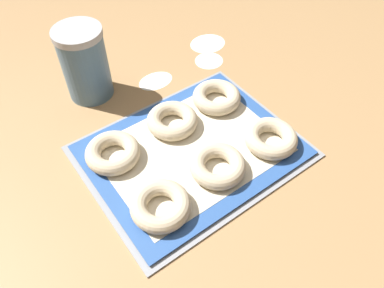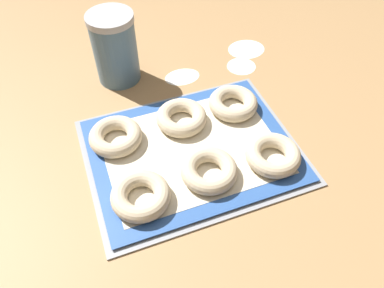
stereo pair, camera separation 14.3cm
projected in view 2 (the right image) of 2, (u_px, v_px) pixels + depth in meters
The scene contains 13 objects.
ground_plane at pixel (202, 153), 0.82m from camera, with size 2.80×2.80×0.00m, color #A87F51.
baking_tray at pixel (192, 151), 0.81m from camera, with size 0.45×0.36×0.01m.
baking_mat at pixel (192, 149), 0.81m from camera, with size 0.43×0.34×0.00m.
bagel_front_left at pixel (141, 196), 0.71m from camera, with size 0.12×0.12×0.03m.
bagel_front_center at pixel (209, 170), 0.75m from camera, with size 0.12×0.12×0.03m.
bagel_front_right at pixel (273, 155), 0.78m from camera, with size 0.12×0.12×0.03m.
bagel_back_left at pixel (116, 136), 0.81m from camera, with size 0.12×0.12×0.03m.
bagel_back_center at pixel (181, 118), 0.85m from camera, with size 0.12×0.12×0.03m.
bagel_back_right at pixel (233, 103), 0.88m from camera, with size 0.12×0.12×0.03m.
flour_canister at pixel (115, 48), 0.92m from camera, with size 0.11×0.11×0.18m.
flour_patch_near at pixel (241, 66), 1.02m from camera, with size 0.08×0.08×0.00m.
flour_patch_far at pixel (182, 76), 0.99m from camera, with size 0.09×0.07×0.00m.
flour_patch_side at pixel (246, 49), 1.07m from camera, with size 0.11×0.09×0.00m.
Camera 2 is at (-0.20, -0.48, 0.63)m, focal length 35.00 mm.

